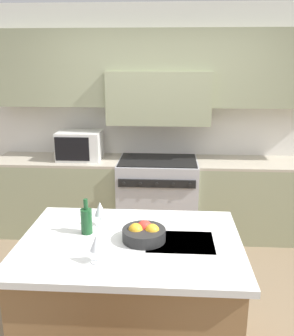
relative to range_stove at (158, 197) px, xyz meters
The scene contains 10 objects.
ground_plane 1.66m from the range_stove, 90.00° to the right, with size 10.00×10.00×0.00m, color #7A664C.
back_cabinetry 1.17m from the range_stove, 90.00° to the left, with size 10.00×0.46×2.70m.
back_counter 0.02m from the range_stove, 90.00° to the left, with size 3.89×0.62×0.93m.
range_stove is the anchor object (origin of this frame).
microwave 1.12m from the range_stove, behind, with size 0.50×0.39×0.33m.
kitchen_island 2.01m from the range_stove, 93.23° to the right, with size 1.46×1.05×0.93m.
wine_bottle 2.03m from the range_stove, 102.49° to the right, with size 0.08×0.08×0.25m.
wine_glass_near 2.38m from the range_stove, 96.97° to the right, with size 0.08×0.08×0.18m.
wine_glass_far 1.91m from the range_stove, 101.20° to the right, with size 0.08×0.08×0.18m.
fruit_bowl 2.05m from the range_stove, 90.71° to the right, with size 0.29×0.29×0.12m.
Camera 1 is at (0.14, -2.64, 2.08)m, focal length 40.00 mm.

